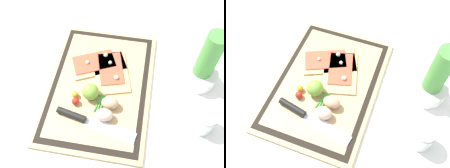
# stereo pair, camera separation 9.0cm
# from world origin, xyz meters

# --- Properties ---
(ground_plane) EXTENTS (6.00, 6.00, 0.00)m
(ground_plane) POSITION_xyz_m (0.00, 0.00, 0.00)
(ground_plane) COLOR white
(cutting_board) EXTENTS (0.51, 0.36, 0.02)m
(cutting_board) POSITION_xyz_m (0.00, 0.00, 0.01)
(cutting_board) COLOR tan
(cutting_board) RESTS_ON ground_plane
(pizza_slice_near) EXTENTS (0.19, 0.23, 0.02)m
(pizza_slice_near) POSITION_xyz_m (-0.09, -0.03, 0.02)
(pizza_slice_near) COLOR tan
(pizza_slice_near) RESTS_ON cutting_board
(pizza_slice_far) EXTENTS (0.21, 0.16, 0.02)m
(pizza_slice_far) POSITION_xyz_m (-0.06, 0.03, 0.02)
(pizza_slice_far) COLOR tan
(pizza_slice_far) RESTS_ON cutting_board
(knife) EXTENTS (0.09, 0.27, 0.02)m
(knife) POSITION_xyz_m (0.14, -0.03, 0.03)
(knife) COLOR silver
(knife) RESTS_ON cutting_board
(egg_brown) EXTENTS (0.04, 0.06, 0.04)m
(egg_brown) POSITION_xyz_m (0.08, 0.05, 0.04)
(egg_brown) COLOR tan
(egg_brown) RESTS_ON cutting_board
(egg_pink) EXTENTS (0.04, 0.06, 0.04)m
(egg_pink) POSITION_xyz_m (0.12, 0.04, 0.04)
(egg_pink) COLOR beige
(egg_pink) RESTS_ON cutting_board
(lime) EXTENTS (0.06, 0.06, 0.06)m
(lime) POSITION_xyz_m (0.05, -0.02, 0.05)
(lime) COLOR #70A838
(lime) RESTS_ON cutting_board
(cherry_tomato_red) EXTENTS (0.03, 0.03, 0.03)m
(cherry_tomato_red) POSITION_xyz_m (0.09, -0.06, 0.03)
(cherry_tomato_red) COLOR red
(cherry_tomato_red) RESTS_ON cutting_board
(cherry_tomato_yellow) EXTENTS (0.02, 0.02, 0.02)m
(cherry_tomato_yellow) POSITION_xyz_m (0.06, -0.07, 0.03)
(cherry_tomato_yellow) COLOR orange
(cherry_tomato_yellow) RESTS_ON cutting_board
(scallion_bunch) EXTENTS (0.26, 0.06, 0.01)m
(scallion_bunch) POSITION_xyz_m (-0.02, 0.03, 0.02)
(scallion_bunch) COLOR #47933D
(scallion_bunch) RESTS_ON cutting_board
(herb_pot) EXTENTS (0.12, 0.12, 0.24)m
(herb_pot) POSITION_xyz_m (-0.09, 0.34, 0.08)
(herb_pot) COLOR white
(herb_pot) RESTS_ON ground_plane
(sauce_jar) EXTENTS (0.07, 0.07, 0.09)m
(sauce_jar) POSITION_xyz_m (0.09, 0.35, 0.04)
(sauce_jar) COLOR silver
(sauce_jar) RESTS_ON ground_plane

